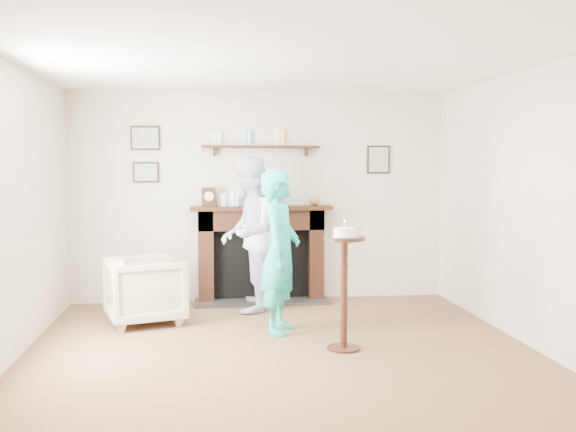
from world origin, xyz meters
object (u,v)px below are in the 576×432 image
object	(u,v)px
man	(248,311)
woman	(280,332)
armchair	(146,323)
pedestal_table	(344,270)

from	to	relation	value
man	woman	xyz separation A→B (m)	(0.25, -0.96, 0.00)
armchair	woman	bearing A→B (deg)	-128.90
man	armchair	bearing A→B (deg)	-56.04
woman	pedestal_table	world-z (taller)	pedestal_table
man	pedestal_table	distance (m)	1.91
armchair	man	xyz separation A→B (m)	(1.09, 0.42, 0.00)
armchair	man	world-z (taller)	man
armchair	woman	xyz separation A→B (m)	(1.34, -0.54, 0.00)
pedestal_table	armchair	bearing A→B (deg)	147.22
woman	pedestal_table	xyz separation A→B (m)	(0.50, -0.65, 0.71)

